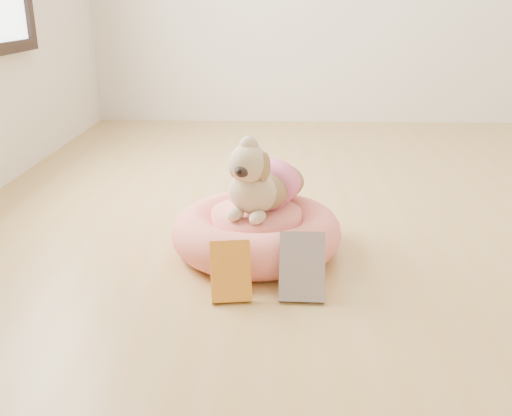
{
  "coord_description": "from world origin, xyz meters",
  "views": [
    {
      "loc": [
        -0.61,
        -2.22,
        0.89
      ],
      "look_at": [
        -0.68,
        -0.29,
        0.19
      ],
      "focal_mm": 40.0,
      "sensor_mm": 36.0,
      "label": 1
    }
  ],
  "objects_px": {
    "dog": "(261,170)",
    "book_yellow": "(231,271)",
    "pet_bed": "(256,232)",
    "book_white": "(302,267)"
  },
  "relations": [
    {
      "from": "book_yellow",
      "to": "book_white",
      "type": "height_order",
      "value": "book_white"
    },
    {
      "from": "pet_bed",
      "to": "book_yellow",
      "type": "distance_m",
      "value": 0.37
    },
    {
      "from": "book_white",
      "to": "pet_bed",
      "type": "bearing_deg",
      "value": 116.31
    },
    {
      "from": "dog",
      "to": "book_white",
      "type": "bearing_deg",
      "value": -48.28
    },
    {
      "from": "pet_bed",
      "to": "book_yellow",
      "type": "relative_size",
      "value": 3.28
    },
    {
      "from": "book_yellow",
      "to": "pet_bed",
      "type": "bearing_deg",
      "value": 70.88
    },
    {
      "from": "dog",
      "to": "pet_bed",
      "type": "bearing_deg",
      "value": -115.72
    },
    {
      "from": "pet_bed",
      "to": "dog",
      "type": "height_order",
      "value": "dog"
    },
    {
      "from": "dog",
      "to": "book_yellow",
      "type": "relative_size",
      "value": 2.17
    },
    {
      "from": "dog",
      "to": "book_yellow",
      "type": "bearing_deg",
      "value": -82.67
    }
  ]
}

